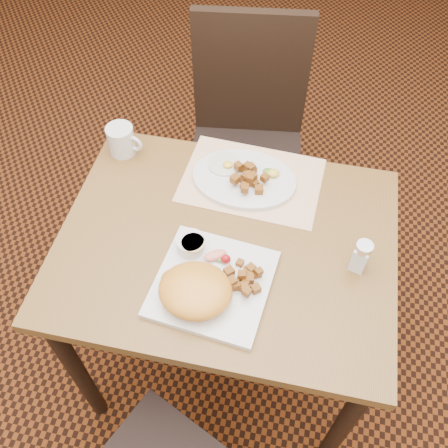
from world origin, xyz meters
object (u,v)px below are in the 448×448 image
(plate_square, at_px, (213,284))
(salt_shaker, at_px, (361,256))
(plate_oval, at_px, (244,179))
(table, at_px, (226,263))
(coffee_mug, at_px, (122,140))
(chair_far, at_px, (247,133))

(plate_square, bearing_deg, salt_shaker, 20.23)
(plate_square, height_order, plate_oval, plate_oval)
(table, distance_m, plate_square, 0.18)
(plate_oval, distance_m, coffee_mug, 0.39)
(chair_far, relative_size, coffee_mug, 8.59)
(chair_far, distance_m, plate_oval, 0.49)
(plate_square, height_order, salt_shaker, salt_shaker)
(chair_far, distance_m, salt_shaker, 0.82)
(plate_oval, relative_size, salt_shaker, 3.05)
(plate_square, distance_m, coffee_mug, 0.55)
(plate_oval, relative_size, coffee_mug, 2.70)
(table, bearing_deg, plate_square, -91.96)
(plate_oval, bearing_deg, chair_far, 98.07)
(plate_oval, distance_m, salt_shaker, 0.41)
(chair_far, relative_size, plate_square, 3.46)
(plate_square, relative_size, salt_shaker, 2.80)
(table, distance_m, plate_oval, 0.25)
(salt_shaker, relative_size, coffee_mug, 0.89)
(table, xyz_separation_m, coffee_mug, (-0.38, 0.27, 0.16))
(table, relative_size, coffee_mug, 7.97)
(coffee_mug, bearing_deg, salt_shaker, -20.98)
(salt_shaker, bearing_deg, chair_far, 121.15)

